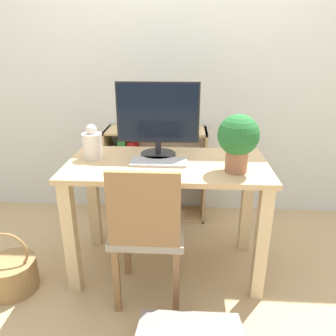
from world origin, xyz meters
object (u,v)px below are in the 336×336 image
(monitor, at_px, (158,117))
(keyboard, at_px, (159,162))
(chair, at_px, (147,229))
(basket, at_px, (12,274))
(vase, at_px, (92,144))
(bookshelf, at_px, (139,175))
(potted_plant, at_px, (238,139))

(monitor, bearing_deg, keyboard, -83.95)
(chair, relative_size, basket, 2.17)
(vase, relative_size, bookshelf, 0.26)
(monitor, distance_m, vase, 0.43)
(chair, bearing_deg, basket, -178.06)
(chair, distance_m, bookshelf, 1.02)
(monitor, xyz_separation_m, keyboard, (0.02, -0.14, -0.24))
(vase, xyz_separation_m, chair, (0.37, -0.35, -0.37))
(potted_plant, bearing_deg, keyboard, 166.28)
(vase, height_order, potted_plant, potted_plant)
(monitor, xyz_separation_m, basket, (-0.86, -0.39, -0.88))
(keyboard, xyz_separation_m, vase, (-0.41, 0.07, 0.08))
(monitor, xyz_separation_m, bookshelf, (-0.21, 0.57, -0.62))
(chair, bearing_deg, monitor, 90.88)
(basket, bearing_deg, chair, -2.46)
(vase, distance_m, bookshelf, 0.82)
(chair, xyz_separation_m, bookshelf, (-0.18, 1.00, -0.10))
(bookshelf, bearing_deg, chair, -79.57)
(keyboard, bearing_deg, potted_plant, -13.72)
(basket, bearing_deg, monitor, 24.51)
(bookshelf, bearing_deg, potted_plant, -51.23)
(potted_plant, height_order, chair, potted_plant)
(chair, bearing_deg, potted_plant, 25.06)
(bookshelf, xyz_separation_m, basket, (-0.65, -0.97, -0.26))
(monitor, height_order, potted_plant, monitor)
(keyboard, height_order, basket, keyboard)
(potted_plant, bearing_deg, chair, -159.34)
(keyboard, xyz_separation_m, potted_plant, (0.43, -0.11, 0.18))
(vase, bearing_deg, basket, -145.68)
(keyboard, height_order, chair, chair)
(vase, height_order, bookshelf, vase)
(chair, bearing_deg, bookshelf, 104.84)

